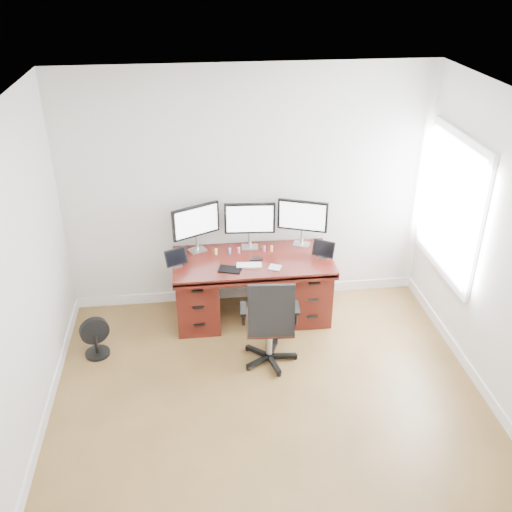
{
  "coord_description": "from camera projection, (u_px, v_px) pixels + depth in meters",
  "views": [
    {
      "loc": [
        -0.6,
        -3.49,
        3.7
      ],
      "look_at": [
        0.0,
        1.5,
        0.95
      ],
      "focal_mm": 40.0,
      "sensor_mm": 36.0,
      "label": 1
    }
  ],
  "objects": [
    {
      "name": "figurine_yellow",
      "position": [
        216.0,
        251.0,
        6.16
      ],
      "size": [
        0.03,
        0.03,
        0.07
      ],
      "color": "#CCCC65",
      "rests_on": "desk"
    },
    {
      "name": "tablet_left",
      "position": [
        176.0,
        259.0,
        5.92
      ],
      "size": [
        0.25,
        0.16,
        0.19
      ],
      "rotation": [
        0.0,
        0.0,
        0.44
      ],
      "color": "silver",
      "rests_on": "desk"
    },
    {
      "name": "back_wall",
      "position": [
        248.0,
        191.0,
        6.19
      ],
      "size": [
        4.0,
        0.1,
        2.7
      ],
      "primitive_type": "cube",
      "color": "silver",
      "rests_on": "ground"
    },
    {
      "name": "monitor_right",
      "position": [
        302.0,
        217.0,
        6.22
      ],
      "size": [
        0.53,
        0.23,
        0.53
      ],
      "rotation": [
        0.0,
        0.0,
        -0.36
      ],
      "color": "silver",
      "rests_on": "desk"
    },
    {
      "name": "ground",
      "position": [
        277.0,
        437.0,
        4.88
      ],
      "size": [
        4.5,
        4.5,
        0.0
      ],
      "primitive_type": "plane",
      "color": "brown",
      "rests_on": "ground"
    },
    {
      "name": "keyboard",
      "position": [
        249.0,
        265.0,
        5.95
      ],
      "size": [
        0.27,
        0.14,
        0.01
      ],
      "primitive_type": "cube",
      "rotation": [
        0.0,
        0.0,
        -0.09
      ],
      "color": "white",
      "rests_on": "desk"
    },
    {
      "name": "figurine_pink",
      "position": [
        239.0,
        250.0,
        6.18
      ],
      "size": [
        0.03,
        0.03,
        0.07
      ],
      "color": "pink",
      "rests_on": "desk"
    },
    {
      "name": "figurine_blue",
      "position": [
        230.0,
        250.0,
        6.17
      ],
      "size": [
        0.03,
        0.03,
        0.07
      ],
      "color": "#5C87E0",
      "rests_on": "desk"
    },
    {
      "name": "desk",
      "position": [
        252.0,
        285.0,
        6.28
      ],
      "size": [
        1.7,
        0.8,
        0.75
      ],
      "color": "#46130E",
      "rests_on": "ground"
    },
    {
      "name": "office_chair",
      "position": [
        270.0,
        336.0,
        5.58
      ],
      "size": [
        0.58,
        0.57,
        1.0
      ],
      "rotation": [
        0.0,
        0.0,
        -0.08
      ],
      "color": "black",
      "rests_on": "ground"
    },
    {
      "name": "monitor_left",
      "position": [
        196.0,
        223.0,
        6.1
      ],
      "size": [
        0.51,
        0.28,
        0.53
      ],
      "rotation": [
        0.0,
        0.0,
        0.46
      ],
      "color": "silver",
      "rests_on": "desk"
    },
    {
      "name": "drawing_tablet",
      "position": [
        230.0,
        269.0,
        5.88
      ],
      "size": [
        0.27,
        0.22,
        0.01
      ],
      "primitive_type": "cube",
      "rotation": [
        0.0,
        0.0,
        -0.32
      ],
      "color": "black",
      "rests_on": "desk"
    },
    {
      "name": "figurine_purple",
      "position": [
        264.0,
        248.0,
        6.21
      ],
      "size": [
        0.03,
        0.03,
        0.07
      ],
      "color": "#B66AE2",
      "rests_on": "desk"
    },
    {
      "name": "trackpad",
      "position": [
        275.0,
        267.0,
        5.92
      ],
      "size": [
        0.16,
        0.16,
        0.01
      ],
      "primitive_type": "cube",
      "rotation": [
        0.0,
        0.0,
        -0.4
      ],
      "color": "silver",
      "rests_on": "desk"
    },
    {
      "name": "floor_fan",
      "position": [
        95.0,
        338.0,
        5.76
      ],
      "size": [
        0.3,
        0.25,
        0.43
      ],
      "rotation": [
        0.0,
        0.0,
        0.36
      ],
      "color": "black",
      "rests_on": "ground"
    },
    {
      "name": "tablet_right",
      "position": [
        324.0,
        250.0,
        6.08
      ],
      "size": [
        0.24,
        0.19,
        0.19
      ],
      "rotation": [
        0.0,
        0.0,
        -0.57
      ],
      "color": "silver",
      "rests_on": "desk"
    },
    {
      "name": "phone",
      "position": [
        256.0,
        259.0,
        6.08
      ],
      "size": [
        0.14,
        0.07,
        0.01
      ],
      "primitive_type": "cube",
      "rotation": [
        0.0,
        0.0,
        -0.05
      ],
      "color": "black",
      "rests_on": "desk"
    },
    {
      "name": "monitor_center",
      "position": [
        250.0,
        220.0,
        6.16
      ],
      "size": [
        0.55,
        0.15,
        0.53
      ],
      "rotation": [
        0.0,
        0.0,
        -0.07
      ],
      "color": "silver",
      "rests_on": "desk"
    },
    {
      "name": "figurine_orange",
      "position": [
        272.0,
        248.0,
        6.22
      ],
      "size": [
        0.03,
        0.03,
        0.07
      ],
      "color": "#F6AC4D",
      "rests_on": "desk"
    }
  ]
}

